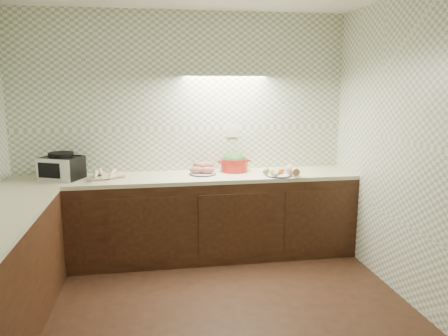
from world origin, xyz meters
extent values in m
plane|color=black|center=(0.00, 0.00, 0.00)|extent=(3.60, 3.60, 0.00)
cube|color=#93A683|center=(0.00, 1.78, 1.30)|extent=(3.60, 0.05, 2.60)
cube|color=#93A683|center=(0.00, -1.78, 1.30)|extent=(3.60, 0.05, 2.60)
cube|color=#93A683|center=(1.78, 0.00, 1.30)|extent=(0.05, 3.60, 2.60)
cube|color=beige|center=(0.55, 1.79, 1.32)|extent=(0.13, 0.01, 0.12)
cube|color=black|center=(0.00, 1.50, 0.43)|extent=(3.60, 0.60, 0.86)
cube|color=beige|center=(0.00, 1.50, 0.88)|extent=(3.60, 0.60, 0.04)
cube|color=black|center=(-1.24, 1.56, 1.01)|extent=(0.46, 0.42, 0.23)
cube|color=#B8B7BD|center=(-1.30, 1.42, 1.01)|extent=(0.35, 0.17, 0.23)
cube|color=black|center=(-1.30, 1.42, 1.01)|extent=(0.23, 0.11, 0.15)
cylinder|color=black|center=(-1.24, 1.56, 1.15)|extent=(0.33, 0.33, 0.04)
cone|color=beige|center=(-0.92, 1.44, 0.93)|extent=(0.19, 0.21, 0.06)
cone|color=beige|center=(-0.79, 1.41, 0.93)|extent=(0.15, 0.24, 0.06)
cone|color=beige|center=(-0.86, 1.50, 0.93)|extent=(0.15, 0.21, 0.05)
cone|color=beige|center=(-0.84, 1.53, 0.93)|extent=(0.20, 0.18, 0.06)
cone|color=beige|center=(-0.86, 1.44, 0.93)|extent=(0.11, 0.22, 0.06)
cone|color=beige|center=(-0.88, 1.36, 0.93)|extent=(0.24, 0.15, 0.05)
cone|color=beige|center=(-0.95, 1.37, 0.96)|extent=(0.08, 0.25, 0.06)
cone|color=beige|center=(-0.78, 1.51, 0.94)|extent=(0.09, 0.21, 0.05)
cone|color=beige|center=(-0.84, 1.48, 0.95)|extent=(0.13, 0.23, 0.05)
cylinder|color=#161F42|center=(0.19, 1.54, 0.91)|extent=(0.29, 0.29, 0.01)
cylinder|color=silver|center=(0.19, 1.54, 0.91)|extent=(0.27, 0.27, 0.02)
ellipsoid|color=#A16655|center=(0.12, 1.53, 0.95)|extent=(0.17, 0.11, 0.07)
ellipsoid|color=#A16655|center=(0.23, 1.50, 0.95)|extent=(0.17, 0.11, 0.07)
ellipsoid|color=#A16655|center=(0.20, 1.59, 0.95)|extent=(0.17, 0.11, 0.07)
ellipsoid|color=#A16655|center=(0.15, 1.57, 0.99)|extent=(0.17, 0.11, 0.07)
ellipsoid|color=#A16655|center=(0.23, 1.57, 0.99)|extent=(0.17, 0.11, 0.07)
cylinder|color=black|center=(0.23, 1.66, 0.93)|extent=(0.16, 0.16, 0.06)
sphere|color=maroon|center=(0.21, 1.66, 0.98)|extent=(0.08, 0.08, 0.08)
sphere|color=beige|center=(0.26, 1.67, 0.97)|extent=(0.05, 0.05, 0.05)
cylinder|color=#AA2319|center=(0.55, 1.64, 0.97)|extent=(0.31, 0.31, 0.15)
cube|color=#AA2319|center=(0.39, 1.63, 1.01)|extent=(0.04, 0.07, 0.02)
cube|color=#AA2319|center=(0.71, 1.66, 1.01)|extent=(0.04, 0.07, 0.02)
ellipsoid|color=#3A692A|center=(0.55, 1.64, 1.03)|extent=(0.26, 0.26, 0.14)
cylinder|color=#161F42|center=(0.96, 1.33, 0.91)|extent=(0.27, 0.27, 0.01)
cylinder|color=silver|center=(0.96, 1.33, 0.91)|extent=(0.25, 0.25, 0.02)
cone|color=orange|center=(0.96, 1.35, 0.93)|extent=(0.15, 0.10, 0.03)
cone|color=orange|center=(0.98, 1.36, 0.93)|extent=(0.14, 0.11, 0.03)
cone|color=orange|center=(0.97, 1.36, 0.93)|extent=(0.15, 0.09, 0.03)
cone|color=orange|center=(0.96, 1.37, 0.95)|extent=(0.15, 0.08, 0.03)
cone|color=orange|center=(0.95, 1.37, 0.95)|extent=(0.15, 0.08, 0.03)
cone|color=orange|center=(0.96, 1.36, 0.95)|extent=(0.15, 0.08, 0.03)
cylinder|color=silver|center=(0.92, 1.30, 0.94)|extent=(0.13, 0.17, 0.04)
cylinder|color=#326E2E|center=(0.85, 1.41, 0.94)|extent=(0.09, 0.11, 0.05)
camera|label=1|loc=(-0.33, -2.96, 1.87)|focal=35.00mm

